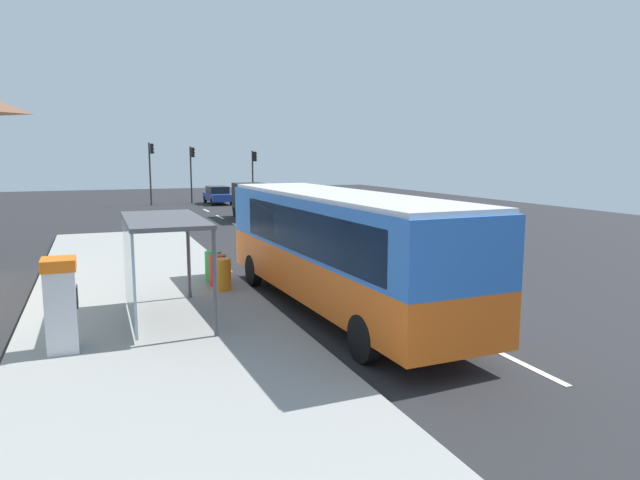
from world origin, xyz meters
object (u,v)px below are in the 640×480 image
(white_van, at_px, (255,199))
(bus_shelter, at_px, (151,242))
(recycling_bin_orange, at_px, (222,274))
(recycling_bin_red, at_px, (218,270))
(sedan_near, at_px, (218,195))
(traffic_light_far_side, at_px, (151,164))
(recycling_bin_green, at_px, (213,266))
(traffic_light_median, at_px, (192,166))
(traffic_light_near_side, at_px, (254,168))
(ticket_machine, at_px, (61,304))
(bus, at_px, (336,244))

(white_van, height_order, bus_shelter, bus_shelter)
(recycling_bin_orange, height_order, recycling_bin_red, same)
(recycling_bin_orange, relative_size, recycling_bin_red, 1.00)
(sedan_near, bearing_deg, traffic_light_far_side, 172.50)
(sedan_near, relative_size, recycling_bin_green, 4.66)
(traffic_light_median, bearing_deg, white_van, -82.80)
(recycling_bin_red, distance_m, bus_shelter, 4.10)
(white_van, bearing_deg, recycling_bin_orange, -107.81)
(recycling_bin_orange, height_order, traffic_light_near_side, traffic_light_near_side)
(bus_shelter, bearing_deg, recycling_bin_orange, 47.73)
(white_van, relative_size, traffic_light_far_side, 1.00)
(recycling_bin_orange, distance_m, traffic_light_near_side, 34.07)
(sedan_near, xyz_separation_m, traffic_light_median, (-1.90, 1.51, 2.48))
(recycling_bin_orange, relative_size, traffic_light_far_side, 0.18)
(recycling_bin_orange, bearing_deg, traffic_light_far_side, 88.12)
(traffic_light_far_side, bearing_deg, ticket_machine, -98.01)
(bus, xyz_separation_m, white_van, (3.91, 22.75, -0.50))
(bus, xyz_separation_m, bus_shelter, (-4.70, 0.40, 0.25))
(bus, bearing_deg, sedan_near, 83.55)
(recycling_bin_red, bearing_deg, ticket_machine, -130.76)
(recycling_bin_green, bearing_deg, bus, -59.54)
(recycling_bin_orange, relative_size, bus_shelter, 0.24)
(sedan_near, height_order, recycling_bin_orange, sedan_near)
(traffic_light_near_side, relative_size, traffic_light_far_side, 0.87)
(traffic_light_near_side, distance_m, traffic_light_far_side, 8.65)
(traffic_light_near_side, bearing_deg, white_van, -104.65)
(recycling_bin_green, bearing_deg, ticket_machine, -126.99)
(traffic_light_near_side, bearing_deg, ticket_machine, -110.71)
(ticket_machine, distance_m, recycling_bin_red, 6.42)
(ticket_machine, distance_m, traffic_light_far_side, 37.95)
(ticket_machine, xyz_separation_m, traffic_light_median, (8.78, 38.32, 2.10))
(traffic_light_near_side, height_order, traffic_light_far_side, traffic_light_far_side)
(recycling_bin_orange, xyz_separation_m, traffic_light_near_side, (9.70, 32.57, 2.40))
(bus, relative_size, traffic_light_median, 2.26)
(ticket_machine, height_order, traffic_light_near_side, traffic_light_near_side)
(recycling_bin_orange, distance_m, recycling_bin_green, 1.40)
(bus, height_order, ticket_machine, bus)
(recycling_bin_green, distance_m, traffic_light_near_side, 32.73)
(bus, relative_size, recycling_bin_green, 11.67)
(bus, distance_m, sedan_near, 35.73)
(traffic_light_far_side, xyz_separation_m, traffic_light_median, (3.50, 0.80, -0.18))
(white_van, relative_size, recycling_bin_red, 5.50)
(traffic_light_near_side, distance_m, traffic_light_median, 5.35)
(white_van, height_order, traffic_light_near_side, traffic_light_near_side)
(sedan_near, bearing_deg, recycling_bin_orange, -101.26)
(recycling_bin_red, bearing_deg, traffic_light_far_side, 88.08)
(bus, distance_m, traffic_light_near_side, 36.15)
(sedan_near, xyz_separation_m, traffic_light_far_side, (-5.40, 0.71, 2.66))
(sedan_near, xyz_separation_m, traffic_light_near_side, (3.21, -0.09, 2.26))
(white_van, bearing_deg, ticket_machine, -113.73)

